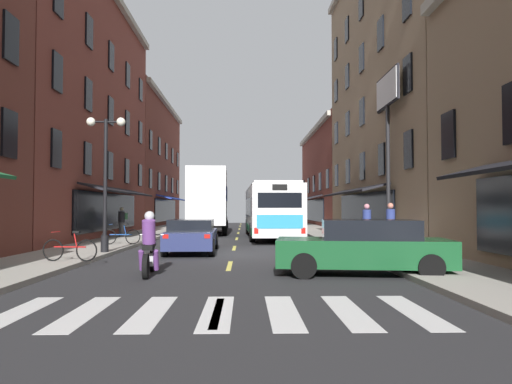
% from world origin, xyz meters
% --- Properties ---
extents(ground_plane, '(34.80, 80.00, 0.10)m').
position_xyz_m(ground_plane, '(0.00, 0.00, -0.05)').
color(ground_plane, '#28282B').
extents(lane_centre_dashes, '(0.14, 73.90, 0.01)m').
position_xyz_m(lane_centre_dashes, '(0.00, -0.25, 0.00)').
color(lane_centre_dashes, '#DBCC4C').
rests_on(lane_centre_dashes, ground).
extents(crosswalk_near, '(7.10, 2.80, 0.01)m').
position_xyz_m(crosswalk_near, '(0.00, -10.00, 0.00)').
color(crosswalk_near, silver).
rests_on(crosswalk_near, ground).
extents(sidewalk_left, '(3.00, 80.00, 0.14)m').
position_xyz_m(sidewalk_left, '(-5.90, 0.00, 0.07)').
color(sidewalk_left, '#A39E93').
rests_on(sidewalk_left, ground).
extents(sidewalk_right, '(3.00, 80.00, 0.14)m').
position_xyz_m(sidewalk_right, '(5.90, 0.00, 0.07)').
color(sidewalk_right, '#A39E93').
rests_on(sidewalk_right, ground).
extents(billboard_sign, '(0.40, 3.23, 7.85)m').
position_xyz_m(billboard_sign, '(7.05, 3.89, 6.23)').
color(billboard_sign, black).
rests_on(billboard_sign, sidewalk_right).
extents(transit_bus, '(2.86, 12.20, 3.07)m').
position_xyz_m(transit_bus, '(1.94, 10.35, 1.62)').
color(transit_bus, silver).
rests_on(transit_bus, ground).
extents(box_truck, '(2.65, 8.01, 4.27)m').
position_xyz_m(box_truck, '(-1.96, 14.18, 2.20)').
color(box_truck, black).
rests_on(box_truck, ground).
extents(sedan_near, '(4.63, 2.41, 1.43)m').
position_xyz_m(sedan_near, '(3.58, -5.57, 0.73)').
color(sedan_near, '#144723').
rests_on(sedan_near, ground).
extents(sedan_mid, '(2.00, 4.64, 1.30)m').
position_xyz_m(sedan_mid, '(-1.60, 0.84, 0.67)').
color(sedan_mid, navy).
rests_on(sedan_mid, ground).
extents(sedan_far, '(2.06, 4.55, 1.41)m').
position_xyz_m(sedan_far, '(-2.01, 24.27, 0.73)').
color(sedan_far, navy).
rests_on(sedan_far, ground).
extents(motorcycle_rider, '(0.62, 2.07, 1.66)m').
position_xyz_m(motorcycle_rider, '(-2.01, -5.53, 0.71)').
color(motorcycle_rider, black).
rests_on(motorcycle_rider, ground).
extents(bicycle_near, '(1.71, 0.48, 0.91)m').
position_xyz_m(bicycle_near, '(-5.02, 3.43, 0.50)').
color(bicycle_near, black).
rests_on(bicycle_near, sidewalk_left).
extents(bicycle_mid, '(1.71, 0.48, 0.91)m').
position_xyz_m(bicycle_mid, '(-4.80, -3.42, 0.50)').
color(bicycle_mid, black).
rests_on(bicycle_mid, sidewalk_left).
extents(pedestrian_near, '(0.51, 0.48, 1.66)m').
position_xyz_m(pedestrian_near, '(-6.48, 9.32, 1.02)').
color(pedestrian_near, '#4C4C51').
rests_on(pedestrian_near, sidewalk_left).
extents(pedestrian_mid, '(0.36, 0.36, 1.82)m').
position_xyz_m(pedestrian_mid, '(6.48, 1.70, 1.08)').
color(pedestrian_mid, navy).
rests_on(pedestrian_mid, sidewalk_right).
extents(pedestrian_far, '(0.36, 0.36, 1.79)m').
position_xyz_m(pedestrian_far, '(5.71, 2.56, 1.07)').
color(pedestrian_far, '#4C4C51').
rests_on(pedestrian_far, sidewalk_right).
extents(street_lamp_twin, '(1.42, 0.32, 4.94)m').
position_xyz_m(street_lamp_twin, '(-4.66, -0.32, 2.88)').
color(street_lamp_twin, black).
rests_on(street_lamp_twin, sidewalk_left).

